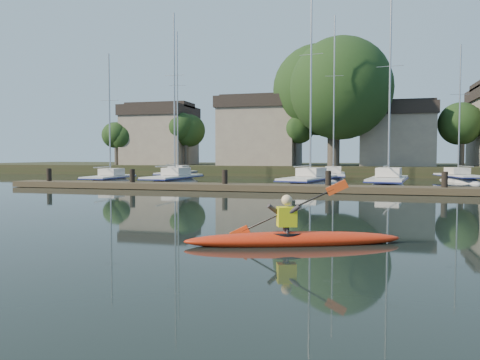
% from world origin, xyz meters
% --- Properties ---
extents(ground, '(160.00, 160.00, 0.00)m').
position_xyz_m(ground, '(0.00, 0.00, 0.00)').
color(ground, black).
rests_on(ground, ground).
extents(kayak, '(4.94, 2.35, 1.61)m').
position_xyz_m(kayak, '(3.33, -1.77, 0.19)').
color(kayak, red).
rests_on(kayak, ground).
extents(dock, '(34.00, 2.00, 1.80)m').
position_xyz_m(dock, '(0.00, 14.00, 0.20)').
color(dock, brown).
rests_on(dock, ground).
extents(sailboat_0, '(2.34, 6.84, 10.67)m').
position_xyz_m(sailboat_0, '(-13.29, 18.57, -0.17)').
color(sailboat_0, silver).
rests_on(sailboat_0, ground).
extents(sailboat_1, '(2.29, 8.30, 13.48)m').
position_xyz_m(sailboat_1, '(-8.35, 19.01, -0.18)').
color(sailboat_1, silver).
rests_on(sailboat_1, ground).
extents(sailboat_2, '(3.77, 9.35, 15.09)m').
position_xyz_m(sailboat_2, '(1.38, 19.10, -0.19)').
color(sailboat_2, silver).
rests_on(sailboat_2, ground).
extents(sailboat_3, '(3.30, 8.55, 13.43)m').
position_xyz_m(sailboat_3, '(6.42, 19.00, -0.20)').
color(sailboat_3, silver).
rests_on(sailboat_3, ground).
extents(sailboat_5, '(2.84, 8.78, 14.29)m').
position_xyz_m(sailboat_5, '(-11.28, 26.76, -0.18)').
color(sailboat_5, silver).
rests_on(sailboat_5, ground).
extents(sailboat_6, '(2.35, 9.38, 14.79)m').
position_xyz_m(sailboat_6, '(2.46, 27.23, -0.17)').
color(sailboat_6, silver).
rests_on(sailboat_6, ground).
extents(sailboat_7, '(3.35, 7.56, 11.81)m').
position_xyz_m(sailboat_7, '(12.12, 27.22, -0.18)').
color(sailboat_7, silver).
rests_on(sailboat_7, ground).
extents(shore, '(90.00, 25.25, 12.75)m').
position_xyz_m(shore, '(1.61, 40.29, 3.23)').
color(shore, black).
rests_on(shore, ground).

